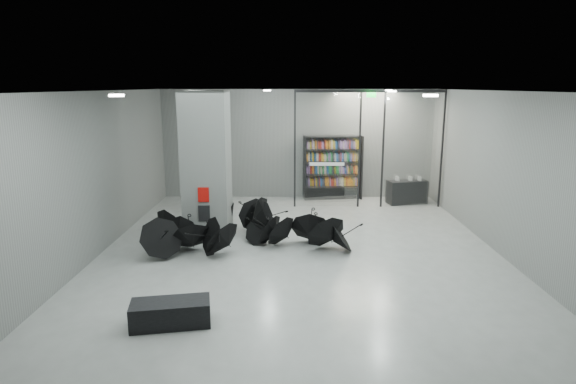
{
  "coord_description": "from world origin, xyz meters",
  "views": [
    {
      "loc": [
        -0.2,
        -10.8,
        4.12
      ],
      "look_at": [
        -0.3,
        1.5,
        1.4
      ],
      "focal_mm": 30.04,
      "sensor_mm": 36.0,
      "label": 1
    }
  ],
  "objects_px": {
    "bench": "(171,313)",
    "bookshelf": "(333,167)",
    "umbrella_cluster": "(245,234)",
    "column": "(207,166)",
    "shop_counter": "(407,192)"
  },
  "relations": [
    {
      "from": "shop_counter",
      "to": "bookshelf",
      "type": "bearing_deg",
      "value": 150.11
    },
    {
      "from": "bookshelf",
      "to": "umbrella_cluster",
      "type": "height_order",
      "value": "bookshelf"
    },
    {
      "from": "column",
      "to": "bench",
      "type": "distance_m",
      "value": 5.34
    },
    {
      "from": "bench",
      "to": "bookshelf",
      "type": "xyz_separation_m",
      "value": [
        3.63,
        9.78,
        0.95
      ]
    },
    {
      "from": "column",
      "to": "umbrella_cluster",
      "type": "xyz_separation_m",
      "value": [
        1.08,
        -0.7,
        -1.69
      ]
    },
    {
      "from": "column",
      "to": "shop_counter",
      "type": "xyz_separation_m",
      "value": [
        6.4,
        3.99,
        -1.58
      ]
    },
    {
      "from": "shop_counter",
      "to": "bench",
      "type": "bearing_deg",
      "value": -138.14
    },
    {
      "from": "bookshelf",
      "to": "shop_counter",
      "type": "height_order",
      "value": "bookshelf"
    },
    {
      "from": "bookshelf",
      "to": "column",
      "type": "bearing_deg",
      "value": -137.84
    },
    {
      "from": "column",
      "to": "bookshelf",
      "type": "distance_m",
      "value": 6.14
    },
    {
      "from": "shop_counter",
      "to": "umbrella_cluster",
      "type": "distance_m",
      "value": 7.09
    },
    {
      "from": "bench",
      "to": "bookshelf",
      "type": "relative_size",
      "value": 0.59
    },
    {
      "from": "column",
      "to": "bookshelf",
      "type": "height_order",
      "value": "column"
    },
    {
      "from": "column",
      "to": "umbrella_cluster",
      "type": "relative_size",
      "value": 0.71
    },
    {
      "from": "column",
      "to": "shop_counter",
      "type": "distance_m",
      "value": 7.71
    }
  ]
}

